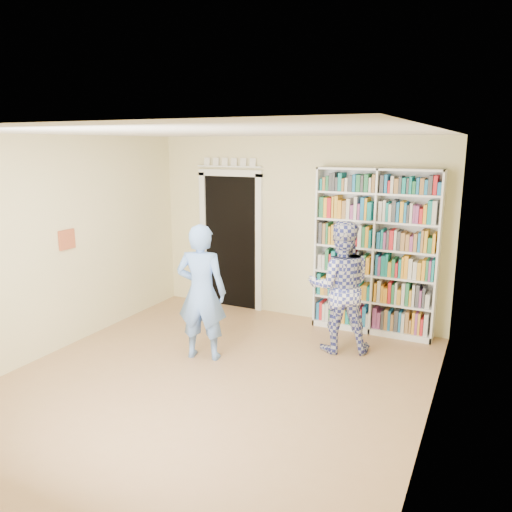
{
  "coord_description": "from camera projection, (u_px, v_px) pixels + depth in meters",
  "views": [
    {
      "loc": [
        2.66,
        -4.36,
        2.59
      ],
      "look_at": [
        0.11,
        0.9,
        1.27
      ],
      "focal_mm": 35.0,
      "sensor_mm": 36.0,
      "label": 1
    }
  ],
  "objects": [
    {
      "name": "floor",
      "position": [
        212.0,
        383.0,
        5.53
      ],
      "size": [
        5.0,
        5.0,
        0.0
      ],
      "primitive_type": "plane",
      "color": "#A57950",
      "rests_on": "ground"
    },
    {
      "name": "ceiling",
      "position": [
        206.0,
        133.0,
        4.94
      ],
      "size": [
        5.0,
        5.0,
        0.0
      ],
      "primitive_type": "plane",
      "rotation": [
        3.14,
        0.0,
        0.0
      ],
      "color": "white",
      "rests_on": "wall_back"
    },
    {
      "name": "wall_back",
      "position": [
        296.0,
        229.0,
        7.43
      ],
      "size": [
        4.5,
        0.0,
        4.5
      ],
      "primitive_type": "plane",
      "rotation": [
        1.57,
        0.0,
        0.0
      ],
      "color": "beige",
      "rests_on": "floor"
    },
    {
      "name": "wall_left",
      "position": [
        54.0,
        246.0,
        6.19
      ],
      "size": [
        0.0,
        5.0,
        5.0
      ],
      "primitive_type": "plane",
      "rotation": [
        1.57,
        0.0,
        1.57
      ],
      "color": "beige",
      "rests_on": "floor"
    },
    {
      "name": "wall_right",
      "position": [
        435.0,
        292.0,
        4.28
      ],
      "size": [
        0.0,
        5.0,
        5.0
      ],
      "primitive_type": "plane",
      "rotation": [
        1.57,
        0.0,
        -1.57
      ],
      "color": "beige",
      "rests_on": "floor"
    },
    {
      "name": "bookshelf",
      "position": [
        375.0,
        252.0,
        6.81
      ],
      "size": [
        1.66,
        0.31,
        2.28
      ],
      "rotation": [
        0.0,
        0.0,
        -0.01
      ],
      "color": "white",
      "rests_on": "floor"
    },
    {
      "name": "doorway",
      "position": [
        231.0,
        235.0,
        7.91
      ],
      "size": [
        1.1,
        0.08,
        2.43
      ],
      "color": "black",
      "rests_on": "floor"
    },
    {
      "name": "wall_art",
      "position": [
        67.0,
        240.0,
        6.35
      ],
      "size": [
        0.03,
        0.25,
        0.25
      ],
      "primitive_type": "cube",
      "color": "maroon",
      "rests_on": "wall_left"
    },
    {
      "name": "man_blue",
      "position": [
        202.0,
        292.0,
        6.02
      ],
      "size": [
        0.69,
        0.54,
        1.68
      ],
      "primitive_type": "imported",
      "rotation": [
        0.0,
        0.0,
        3.4
      ],
      "color": "#6997EA",
      "rests_on": "floor"
    },
    {
      "name": "man_plaid",
      "position": [
        340.0,
        287.0,
        6.25
      ],
      "size": [
        0.99,
        0.89,
        1.68
      ],
      "primitive_type": "imported",
      "rotation": [
        0.0,
        0.0,
        3.52
      ],
      "color": "#303792",
      "rests_on": "floor"
    },
    {
      "name": "paper_sheet",
      "position": [
        343.0,
        276.0,
        6.03
      ],
      "size": [
        0.21,
        0.03,
        0.3
      ],
      "primitive_type": "cube",
      "rotation": [
        0.0,
        0.0,
        0.12
      ],
      "color": "white",
      "rests_on": "man_plaid"
    }
  ]
}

